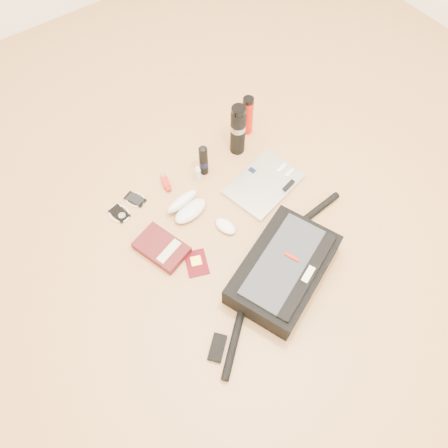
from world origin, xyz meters
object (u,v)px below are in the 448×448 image
object	(u,v)px
laptop	(264,184)
messenger_bag	(283,270)
thermos_black	(238,130)
thermos_red	(247,116)
book	(162,247)

from	to	relation	value
laptop	messenger_bag	bearing A→B (deg)	-132.19
thermos_black	thermos_red	size ratio (longest dim) A/B	1.29
messenger_bag	laptop	distance (m)	0.49
book	thermos_black	distance (m)	0.69
laptop	book	world-z (taller)	book
thermos_red	thermos_black	bearing A→B (deg)	-148.03
laptop	thermos_black	world-z (taller)	thermos_black
book	thermos_black	world-z (taller)	thermos_black
thermos_black	thermos_red	bearing A→B (deg)	31.97
book	laptop	bearing A→B (deg)	-16.63
laptop	book	distance (m)	0.59
laptop	thermos_red	bearing A→B (deg)	53.18
book	thermos_red	size ratio (longest dim) A/B	1.16
laptop	book	xyz separation A→B (m)	(-0.59, -0.01, 0.01)
book	thermos_red	distance (m)	0.82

